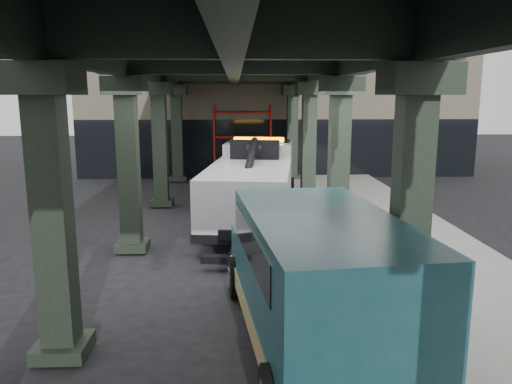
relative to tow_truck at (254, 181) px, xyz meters
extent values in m
plane|color=black|center=(-0.29, -5.46, -1.47)|extent=(90.00, 90.00, 0.00)
cube|color=gray|center=(4.21, -3.46, -1.40)|extent=(5.00, 40.00, 0.15)
cube|color=silver|center=(1.41, -3.46, -1.47)|extent=(0.12, 38.00, 0.01)
cube|color=black|center=(2.31, -9.46, 1.03)|extent=(0.55, 0.55, 5.00)
cube|color=black|center=(2.31, -9.46, 3.28)|extent=(1.10, 1.10, 0.50)
cube|color=black|center=(2.31, -9.46, -1.29)|extent=(0.90, 0.90, 0.24)
cube|color=black|center=(2.31, -3.46, 1.03)|extent=(0.55, 0.55, 5.00)
cube|color=black|center=(2.31, -3.46, 3.28)|extent=(1.10, 1.10, 0.50)
cube|color=black|center=(2.31, -3.46, -1.29)|extent=(0.90, 0.90, 0.24)
cube|color=black|center=(2.31, 2.54, 1.03)|extent=(0.55, 0.55, 5.00)
cube|color=black|center=(2.31, 2.54, 3.28)|extent=(1.10, 1.10, 0.50)
cube|color=black|center=(2.31, 2.54, -1.29)|extent=(0.90, 0.90, 0.24)
cube|color=black|center=(2.31, 8.54, 1.03)|extent=(0.55, 0.55, 5.00)
cube|color=black|center=(2.31, 8.54, 3.28)|extent=(1.10, 1.10, 0.50)
cube|color=black|center=(2.31, 8.54, -1.29)|extent=(0.90, 0.90, 0.24)
cube|color=black|center=(-3.69, -9.46, 1.03)|extent=(0.55, 0.55, 5.00)
cube|color=black|center=(-3.69, -9.46, 3.28)|extent=(1.10, 1.10, 0.50)
cube|color=black|center=(-3.69, -9.46, -1.29)|extent=(0.90, 0.90, 0.24)
cube|color=black|center=(-3.69, -3.46, 1.03)|extent=(0.55, 0.55, 5.00)
cube|color=black|center=(-3.69, -3.46, 3.28)|extent=(1.10, 1.10, 0.50)
cube|color=black|center=(-3.69, -3.46, -1.29)|extent=(0.90, 0.90, 0.24)
cube|color=black|center=(-3.69, 2.54, 1.03)|extent=(0.55, 0.55, 5.00)
cube|color=black|center=(-3.69, 2.54, 3.28)|extent=(1.10, 1.10, 0.50)
cube|color=black|center=(-3.69, 2.54, -1.29)|extent=(0.90, 0.90, 0.24)
cube|color=black|center=(-3.69, 8.54, 1.03)|extent=(0.55, 0.55, 5.00)
cube|color=black|center=(-3.69, 8.54, 3.28)|extent=(1.10, 1.10, 0.50)
cube|color=black|center=(-3.69, 8.54, -1.29)|extent=(0.90, 0.90, 0.24)
cube|color=black|center=(2.31, -3.46, 4.08)|extent=(0.35, 32.00, 1.10)
cube|color=black|center=(-3.69, -3.46, 4.08)|extent=(0.35, 32.00, 1.10)
cube|color=black|center=(-0.69, -3.46, 4.08)|extent=(0.35, 32.00, 1.10)
cube|color=black|center=(-0.69, -3.46, 4.78)|extent=(7.40, 32.00, 0.30)
cube|color=#C6B793|center=(1.71, 14.54, 2.53)|extent=(22.00, 10.00, 8.00)
cylinder|color=#AB160D|center=(-1.79, 9.44, 0.53)|extent=(0.08, 0.08, 4.00)
cylinder|color=#AB160D|center=(-1.79, 8.64, 0.53)|extent=(0.08, 0.08, 4.00)
cylinder|color=#AB160D|center=(1.21, 9.44, 0.53)|extent=(0.08, 0.08, 4.00)
cylinder|color=#AB160D|center=(1.21, 8.64, 0.53)|extent=(0.08, 0.08, 4.00)
cylinder|color=#AB160D|center=(-0.29, 9.44, -0.47)|extent=(3.00, 0.08, 0.08)
cylinder|color=#AB160D|center=(-0.29, 9.44, 0.83)|extent=(3.00, 0.08, 0.08)
cylinder|color=#AB160D|center=(-0.29, 9.44, 2.13)|extent=(3.00, 0.08, 0.08)
cube|color=black|center=(-0.07, -0.56, -0.71)|extent=(2.15, 8.24, 0.27)
cube|color=silver|center=(0.29, 2.19, 0.22)|extent=(2.88, 2.93, 1.96)
cube|color=silver|center=(0.44, 3.33, -0.33)|extent=(2.64, 1.09, 0.98)
cube|color=black|center=(0.33, 2.46, 0.76)|extent=(2.56, 1.72, 0.93)
cube|color=silver|center=(-0.24, -1.80, 0.00)|extent=(3.30, 5.74, 1.52)
cube|color=orange|center=(0.26, 1.98, 1.31)|extent=(1.98, 0.56, 0.17)
cube|color=black|center=(0.05, 0.36, 1.09)|extent=(1.81, 0.88, 0.65)
cylinder|color=black|center=(-0.21, -1.59, 0.82)|extent=(0.76, 3.81, 1.46)
cube|color=black|center=(-0.60, -4.56, -1.09)|extent=(0.52, 1.55, 0.20)
cube|color=black|center=(-0.70, -5.31, -1.14)|extent=(1.76, 0.50, 0.20)
cylinder|color=black|center=(-0.86, 2.67, -0.87)|extent=(0.53, 1.24, 1.20)
cylinder|color=silver|center=(-0.86, 2.67, -0.87)|extent=(0.51, 0.71, 0.66)
cylinder|color=black|center=(1.52, 2.36, -0.87)|extent=(0.53, 1.24, 1.20)
cylinder|color=silver|center=(1.52, 2.36, -0.87)|extent=(0.51, 0.71, 0.66)
cylinder|color=black|center=(-1.33, -0.89, -0.87)|extent=(0.53, 1.24, 1.20)
cylinder|color=silver|center=(-1.33, -0.89, -0.87)|extent=(0.51, 0.71, 0.66)
cylinder|color=black|center=(1.05, -1.20, -0.87)|extent=(0.53, 1.24, 1.20)
cylinder|color=silver|center=(1.05, -1.20, -0.87)|extent=(0.51, 0.71, 0.66)
cylinder|color=black|center=(-1.51, -2.29, -0.87)|extent=(0.53, 1.24, 1.20)
cylinder|color=silver|center=(-1.51, -2.29, -0.87)|extent=(0.51, 0.71, 0.66)
cylinder|color=black|center=(0.86, -2.61, -0.87)|extent=(0.53, 1.24, 1.20)
cylinder|color=silver|center=(0.86, -2.61, -0.87)|extent=(0.51, 0.71, 0.66)
cube|color=#123940|center=(0.42, -6.73, -0.42)|extent=(2.38, 1.46, 0.99)
cube|color=#123940|center=(0.76, -9.74, 0.02)|extent=(2.85, 5.18, 2.15)
cube|color=#96814C|center=(0.71, -9.31, -0.87)|extent=(3.03, 6.39, 0.39)
cube|color=black|center=(0.47, -7.17, 0.46)|extent=(2.19, 0.71, 0.92)
cube|color=black|center=(0.72, -9.42, 0.57)|extent=(2.77, 4.20, 0.61)
cube|color=silver|center=(0.36, -6.15, -0.87)|extent=(2.20, 0.38, 0.33)
cylinder|color=black|center=(-0.67, -6.91, -1.01)|extent=(0.41, 0.95, 0.93)
cylinder|color=silver|center=(-0.67, -6.91, -1.01)|extent=(0.41, 0.54, 0.51)
cylinder|color=black|center=(1.52, -6.67, -1.01)|extent=(0.41, 0.95, 0.93)
cylinder|color=silver|center=(1.52, -6.67, -1.01)|extent=(0.41, 0.54, 0.51)
cylinder|color=black|center=(2.04, -11.26, -1.01)|extent=(0.41, 0.95, 0.93)
cylinder|color=silver|center=(2.04, -11.26, -1.01)|extent=(0.41, 0.54, 0.51)
camera|label=1|loc=(-0.65, -17.60, 3.03)|focal=35.00mm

